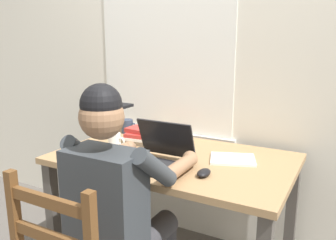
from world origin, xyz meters
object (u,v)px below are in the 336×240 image
at_px(laptop, 158,155).
at_px(coffee_mug_white, 115,141).
at_px(desk, 173,171).
at_px(computer_mouse, 204,173).
at_px(book_stack_main, 141,136).
at_px(seated_person, 120,200).
at_px(coffee_mug_dark, 127,126).

relative_size(laptop, coffee_mug_white, 2.83).
relative_size(desk, computer_mouse, 13.37).
xyz_separation_m(desk, coffee_mug_white, (-0.38, -0.05, 0.15)).
height_order(desk, book_stack_main, book_stack_main).
xyz_separation_m(seated_person, coffee_mug_dark, (-0.50, 0.78, 0.12)).
height_order(coffee_mug_white, book_stack_main, book_stack_main).
xyz_separation_m(laptop, coffee_mug_dark, (-0.52, 0.46, -0.00)).
xyz_separation_m(coffee_mug_white, coffee_mug_dark, (-0.15, 0.35, -0.00)).
bearing_deg(coffee_mug_dark, coffee_mug_white, -66.73).
bearing_deg(coffee_mug_white, laptop, -16.84).
bearing_deg(coffee_mug_dark, laptop, -41.40).
xyz_separation_m(laptop, book_stack_main, (-0.29, 0.28, -0.00)).
bearing_deg(desk, coffee_mug_white, -171.94).
bearing_deg(desk, computer_mouse, -36.21).
distance_m(computer_mouse, coffee_mug_dark, 0.94).
relative_size(desk, coffee_mug_white, 11.47).
relative_size(desk, seated_person, 1.09).
bearing_deg(seated_person, coffee_mug_dark, 122.82).
bearing_deg(book_stack_main, desk, -21.17).
relative_size(computer_mouse, coffee_mug_dark, 0.82).
xyz_separation_m(computer_mouse, coffee_mug_dark, (-0.80, 0.49, 0.03)).
bearing_deg(coffee_mug_dark, book_stack_main, -37.87).
bearing_deg(coffee_mug_dark, computer_mouse, -31.65).
height_order(coffee_mug_dark, book_stack_main, book_stack_main).
xyz_separation_m(coffee_mug_dark, book_stack_main, (0.23, -0.18, 0.00)).
bearing_deg(book_stack_main, computer_mouse, -28.91).
distance_m(seated_person, computer_mouse, 0.42).
bearing_deg(computer_mouse, book_stack_main, 151.09).
bearing_deg(desk, coffee_mug_dark, 150.93).
bearing_deg(laptop, seated_person, -93.43).
bearing_deg(seated_person, desk, 86.99).
distance_m(computer_mouse, coffee_mug_white, 0.67).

